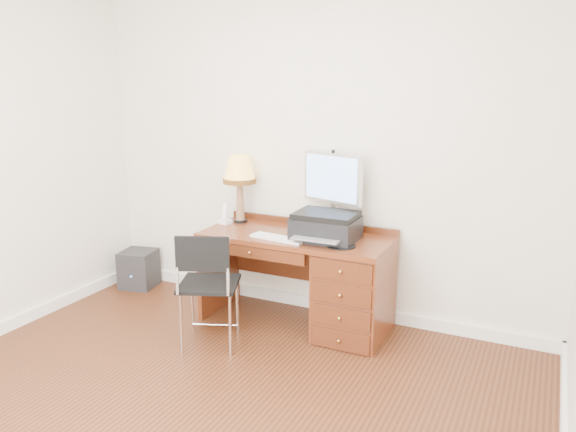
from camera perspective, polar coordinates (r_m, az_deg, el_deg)
The scene contains 12 objects.
ground at distance 3.62m, azimuth -9.08°, elevation -18.92°, with size 4.00×4.00×0.00m, color #3A1B0D.
room_shell at distance 4.06m, azimuth -3.91°, elevation -14.14°, with size 4.00×4.00×4.00m.
desk at distance 4.43m, azimuth 4.65°, elevation -6.57°, with size 1.50×0.67×0.75m.
monitor at distance 4.48m, azimuth 4.43°, elevation 3.43°, with size 0.54×0.25×0.63m.
keyboard at distance 4.31m, azimuth -1.02°, elevation -2.26°, with size 0.45×0.13×0.02m, color white.
mouse_pad at distance 4.14m, azimuth 5.42°, elevation -2.91°, with size 0.22×0.22×0.04m.
printer at distance 4.29m, azimuth 3.88°, elevation -1.03°, with size 0.48×0.38×0.21m.
leg_lamp at distance 4.75m, azimuth -4.95°, elevation 4.32°, with size 0.28×0.28×0.57m.
phone at distance 4.79m, azimuth -6.36°, elevation -0.17°, with size 0.10×0.10×0.18m.
pen_cup at distance 4.46m, azimuth 2.91°, elevation -1.19°, with size 0.08×0.08×0.10m, color black.
chair at distance 4.14m, azimuth -8.57°, elevation -6.24°, with size 0.55×0.56×0.89m.
equipment_box at distance 5.58m, azimuth -14.91°, elevation -5.20°, with size 0.30×0.30×0.35m, color black.
Camera 1 is at (1.79, -2.48, 1.95)m, focal length 35.00 mm.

